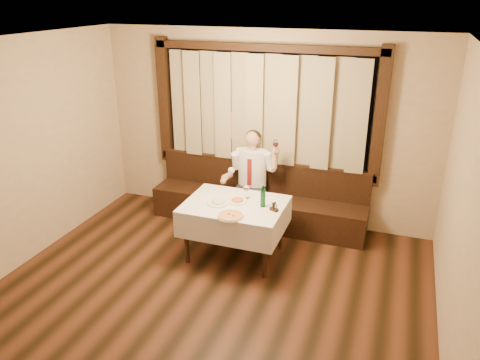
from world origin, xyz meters
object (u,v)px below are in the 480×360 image
(pasta_cream, at_px, (218,201))
(dining_table, at_px, (235,211))
(pasta_red, at_px, (237,199))
(pizza, at_px, (231,216))
(green_bottle, at_px, (263,197))
(seated_man, at_px, (251,172))
(banquette, at_px, (258,203))
(cruet_caddy, at_px, (274,208))

(pasta_cream, bearing_deg, dining_table, 21.16)
(pasta_red, bearing_deg, pizza, -80.63)
(green_bottle, relative_size, seated_man, 0.20)
(dining_table, xyz_separation_m, pasta_red, (0.01, 0.06, 0.14))
(banquette, relative_size, pasta_red, 12.75)
(dining_table, xyz_separation_m, pizza, (0.09, -0.38, 0.12))
(dining_table, bearing_deg, pasta_red, 78.37)
(dining_table, height_order, seated_man, seated_man)
(pizza, height_order, pasta_red, pasta_red)
(pasta_red, bearing_deg, seated_man, 96.74)
(pasta_red, height_order, cruet_caddy, cruet_caddy)
(green_bottle, relative_size, cruet_caddy, 2.46)
(dining_table, distance_m, seated_man, 0.95)
(pizza, distance_m, green_bottle, 0.51)
(seated_man, bearing_deg, pasta_red, -83.26)
(pizza, xyz_separation_m, green_bottle, (0.28, 0.41, 0.11))
(banquette, height_order, cruet_caddy, banquette)
(green_bottle, bearing_deg, pizza, -123.84)
(pasta_red, xyz_separation_m, seated_man, (-0.10, 0.87, 0.04))
(dining_table, xyz_separation_m, green_bottle, (0.36, 0.03, 0.23))
(banquette, height_order, dining_table, banquette)
(dining_table, height_order, pasta_red, pasta_red)
(pizza, xyz_separation_m, seated_man, (-0.18, 1.31, 0.06))
(banquette, xyz_separation_m, pasta_red, (0.01, -0.96, 0.48))
(pasta_red, bearing_deg, banquette, 90.78)
(pizza, bearing_deg, banquette, 93.52)
(pasta_cream, bearing_deg, pasta_red, 33.63)
(pasta_cream, height_order, green_bottle, green_bottle)
(pizza, relative_size, pasta_red, 1.30)
(pizza, bearing_deg, seated_man, 97.63)
(banquette, bearing_deg, green_bottle, -69.91)
(dining_table, height_order, pizza, pizza)
(green_bottle, bearing_deg, pasta_cream, -169.03)
(green_bottle, bearing_deg, pasta_red, 174.92)
(pasta_cream, bearing_deg, pizza, -47.07)
(banquette, distance_m, dining_table, 1.08)
(pasta_red, bearing_deg, cruet_caddy, -11.50)
(pizza, xyz_separation_m, pasta_red, (-0.07, 0.44, 0.02))
(pasta_cream, bearing_deg, banquette, 79.87)
(banquette, distance_m, pasta_cream, 1.22)
(dining_table, relative_size, pasta_red, 5.06)
(banquette, height_order, pasta_red, banquette)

